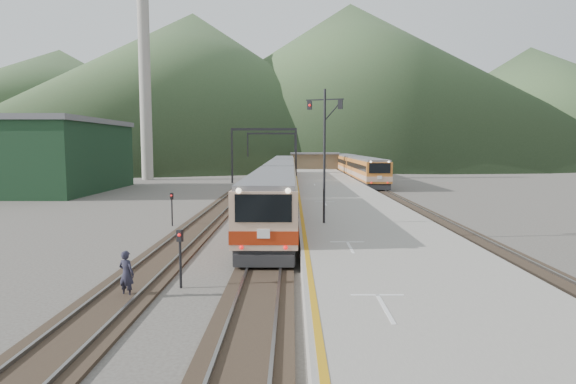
{
  "coord_description": "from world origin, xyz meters",
  "views": [
    {
      "loc": [
        1.22,
        -14.94,
        5.5
      ],
      "look_at": [
        0.92,
        21.01,
        2.0
      ],
      "focal_mm": 30.0,
      "sensor_mm": 36.0,
      "label": 1
    }
  ],
  "objects_px": {
    "second_train": "(348,164)",
    "signal_mast": "(325,143)",
    "worker": "(126,274)",
    "main_train": "(280,178)"
  },
  "relations": [
    {
      "from": "second_train",
      "to": "signal_mast",
      "type": "xyz_separation_m",
      "value": [
        -8.42,
        -60.04,
        3.56
      ]
    },
    {
      "from": "signal_mast",
      "to": "worker",
      "type": "relative_size",
      "value": 4.46
    },
    {
      "from": "main_train",
      "to": "signal_mast",
      "type": "distance_m",
      "value": 23.58
    },
    {
      "from": "signal_mast",
      "to": "worker",
      "type": "height_order",
      "value": "signal_mast"
    },
    {
      "from": "second_train",
      "to": "signal_mast",
      "type": "distance_m",
      "value": 60.73
    },
    {
      "from": "second_train",
      "to": "worker",
      "type": "relative_size",
      "value": 36.41
    },
    {
      "from": "second_train",
      "to": "worker",
      "type": "height_order",
      "value": "second_train"
    },
    {
      "from": "main_train",
      "to": "worker",
      "type": "height_order",
      "value": "main_train"
    },
    {
      "from": "second_train",
      "to": "signal_mast",
      "type": "height_order",
      "value": "signal_mast"
    },
    {
      "from": "second_train",
      "to": "worker",
      "type": "bearing_deg",
      "value": -102.96
    }
  ]
}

